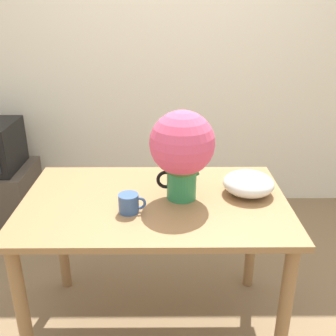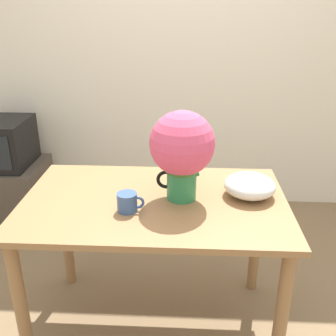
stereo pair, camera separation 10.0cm
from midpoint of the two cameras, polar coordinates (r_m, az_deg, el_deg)
wall_back at (r=3.23m, az=-0.42°, el=16.66°), size 8.00×0.05×2.60m
table at (r=1.95m, az=-3.40°, el=-7.70°), size 1.27×0.80×0.78m
flower_vase at (r=1.81m, az=0.47°, el=2.70°), size 0.30×0.30×0.43m
coffee_mug at (r=1.78m, az=-7.25°, el=-5.12°), size 0.12×0.09×0.09m
white_bowl at (r=1.95m, az=10.16°, el=-2.25°), size 0.25×0.25×0.11m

